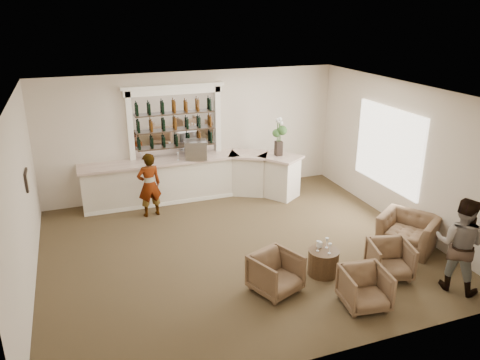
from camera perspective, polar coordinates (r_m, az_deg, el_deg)
name	(u,v)px	position (r m, az deg, el deg)	size (l,w,h in m)	color
ground	(238,249)	(10.06, -0.24, -8.37)	(8.00, 8.00, 0.00)	brown
room_shell	(234,133)	(9.86, -0.77, 5.70)	(8.04, 7.02, 3.32)	beige
bar_counter	(194,179)	(12.40, -5.65, 0.17)	(5.72, 1.80, 1.14)	silver
back_bar_alcove	(175,122)	(12.29, -7.91, 7.00)	(2.64, 0.25, 3.00)	white
cocktail_table	(323,262)	(9.23, 10.10, -9.82)	(0.59, 0.59, 0.50)	#49331F
sommelier	(149,185)	(11.49, -11.01, -0.60)	(0.58, 0.38, 1.60)	gray
guest	(460,244)	(9.23, 25.23, -7.12)	(0.86, 0.67, 1.77)	gray
armchair_left	(276,273)	(8.55, 4.38, -11.28)	(0.78, 0.80, 0.73)	brown
armchair_center	(365,288)	(8.43, 14.96, -12.63)	(0.74, 0.77, 0.70)	brown
armchair_right	(390,259)	(9.42, 17.82, -9.20)	(0.74, 0.76, 0.69)	brown
armchair_far	(408,232)	(10.56, 19.79, -5.99)	(1.12, 0.98, 0.73)	brown
espresso_machine	(196,150)	(12.09, -5.43, 3.70)	(0.55, 0.47, 0.49)	#B6B6BB
flower_vase	(279,134)	(12.27, 4.77, 5.59)	(0.27, 0.27, 1.03)	black
wine_glass_bar_left	(145,159)	(12.01, -11.45, 2.56)	(0.07, 0.07, 0.21)	white
wine_glass_bar_right	(178,156)	(12.08, -7.57, 2.90)	(0.07, 0.07, 0.21)	white
wine_glass_tbl_a	(318,246)	(9.02, 9.48, -7.93)	(0.07, 0.07, 0.21)	white
wine_glass_tbl_b	(327,243)	(9.16, 10.54, -7.54)	(0.07, 0.07, 0.21)	white
wine_glass_tbl_c	(330,248)	(8.98, 10.88, -8.19)	(0.07, 0.07, 0.21)	white
napkin_holder	(320,245)	(9.17, 9.68, -7.77)	(0.08, 0.08, 0.12)	silver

